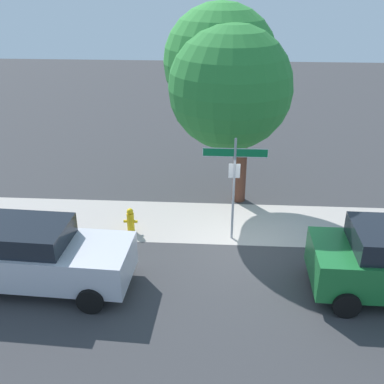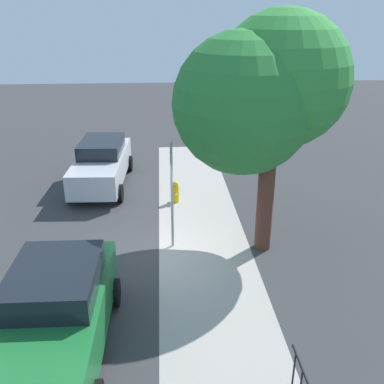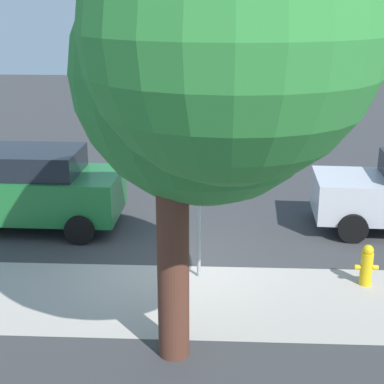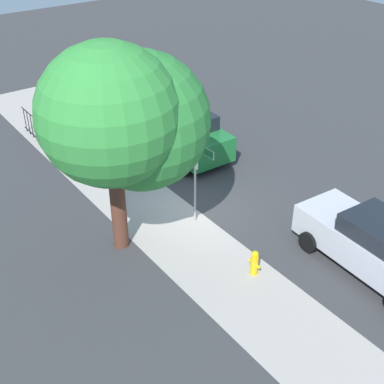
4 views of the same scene
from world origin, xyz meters
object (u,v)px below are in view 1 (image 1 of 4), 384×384
Objects in this scene: street_sign at (234,170)px; fire_hydrant at (131,220)px; shade_tree at (225,74)px; car_silver at (34,255)px.

street_sign reaches higher than fire_hydrant.
shade_tree is 5.32m from fire_hydrant.
street_sign reaches higher than car_silver.
shade_tree is 8.21× the size of fire_hydrant.
car_silver is at bearing -152.54° from street_sign.
car_silver is 3.36m from fire_hydrant.
car_silver is (-4.60, -5.08, -3.43)m from shade_tree.
shade_tree is at bearing 40.34° from fire_hydrant.
car_silver reaches higher than fire_hydrant.
fire_hydrant is at bearing 58.69° from car_silver.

